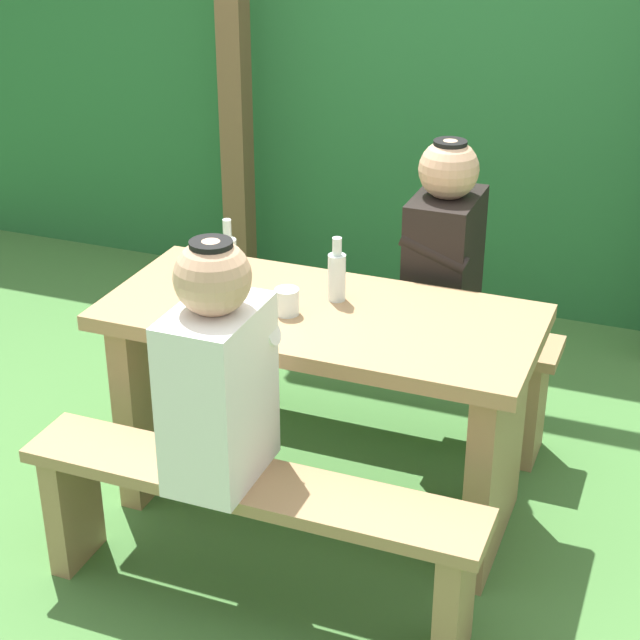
# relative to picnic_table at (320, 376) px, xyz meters

# --- Properties ---
(ground_plane) EXTENTS (12.00, 12.00, 0.00)m
(ground_plane) POSITION_rel_picnic_table_xyz_m (0.00, 0.00, -0.51)
(ground_plane) COLOR #457839
(hedge_backdrop) EXTENTS (6.40, 1.09, 2.02)m
(hedge_backdrop) POSITION_rel_picnic_table_xyz_m (0.00, 2.35, 0.50)
(hedge_backdrop) COLOR #276734
(hedge_backdrop) RESTS_ON ground_plane
(pergola_post_left) EXTENTS (0.12, 0.12, 2.11)m
(pergola_post_left) POSITION_rel_picnic_table_xyz_m (-1.03, 1.55, 0.55)
(pergola_post_left) COLOR brown
(pergola_post_left) RESTS_ON ground_plane
(picnic_table) EXTENTS (1.40, 0.64, 0.75)m
(picnic_table) POSITION_rel_picnic_table_xyz_m (0.00, 0.00, 0.00)
(picnic_table) COLOR #9E7A51
(picnic_table) RESTS_ON ground_plane
(bench_near) EXTENTS (1.40, 0.24, 0.46)m
(bench_near) POSITION_rel_picnic_table_xyz_m (0.00, -0.56, -0.18)
(bench_near) COLOR #9E7A51
(bench_near) RESTS_ON ground_plane
(bench_far) EXTENTS (1.40, 0.24, 0.46)m
(bench_far) POSITION_rel_picnic_table_xyz_m (0.00, 0.56, -0.18)
(bench_far) COLOR #9E7A51
(bench_far) RESTS_ON ground_plane
(person_white_shirt) EXTENTS (0.25, 0.35, 0.72)m
(person_white_shirt) POSITION_rel_picnic_table_xyz_m (-0.08, -0.56, 0.29)
(person_white_shirt) COLOR white
(person_white_shirt) RESTS_ON bench_near
(person_black_coat) EXTENTS (0.25, 0.35, 0.72)m
(person_black_coat) POSITION_rel_picnic_table_xyz_m (0.25, 0.56, 0.29)
(person_black_coat) COLOR black
(person_black_coat) RESTS_ON bench_far
(drinking_glass) EXTENTS (0.08, 0.08, 0.08)m
(drinking_glass) POSITION_rel_picnic_table_xyz_m (-0.09, -0.06, 0.28)
(drinking_glass) COLOR silver
(drinking_glass) RESTS_ON picnic_table
(bottle_left) EXTENTS (0.06, 0.06, 0.25)m
(bottle_left) POSITION_rel_picnic_table_xyz_m (-0.33, 0.03, 0.34)
(bottle_left) COLOR silver
(bottle_left) RESTS_ON picnic_table
(bottle_right) EXTENTS (0.06, 0.06, 0.22)m
(bottle_right) POSITION_rel_picnic_table_xyz_m (0.02, 0.10, 0.33)
(bottle_right) COLOR silver
(bottle_right) RESTS_ON picnic_table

